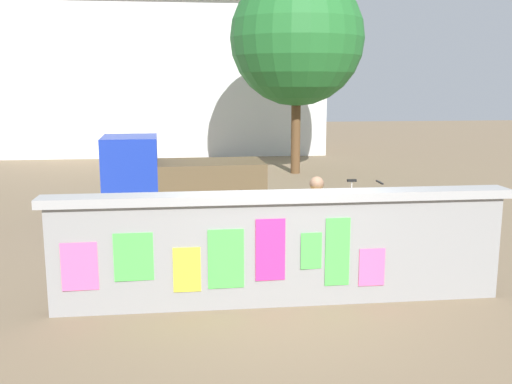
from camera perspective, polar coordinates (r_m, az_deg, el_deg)
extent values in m
plane|color=#7A664C|center=(15.88, -2.16, -0.30)|extent=(60.00, 60.00, 0.00)
cube|color=gray|center=(7.98, 2.49, -6.01)|extent=(6.17, 0.30, 1.45)
cube|color=#9D9D9D|center=(7.79, 2.53, -0.45)|extent=(6.37, 0.42, 0.12)
cube|color=#F9599E|center=(7.87, -16.97, -7.04)|extent=(0.47, 0.02, 0.64)
cube|color=#4CD84C|center=(7.74, -11.95, -6.28)|extent=(0.51, 0.02, 0.64)
cube|color=yellow|center=(7.77, -6.81, -7.60)|extent=(0.36, 0.01, 0.61)
cube|color=#4CD84C|center=(7.74, -2.97, -6.60)|extent=(0.48, 0.02, 0.81)
cube|color=#F42D8C|center=(7.77, 1.42, -5.71)|extent=(0.40, 0.02, 0.85)
cube|color=#4CD84C|center=(7.88, 5.46, -5.79)|extent=(0.29, 0.03, 0.50)
cube|color=#4CD84C|center=(7.97, 8.02, -5.86)|extent=(0.34, 0.02, 0.94)
cube|color=#F9599E|center=(8.17, 11.32, -7.27)|extent=(0.36, 0.01, 0.53)
cylinder|color=black|center=(12.84, -12.68, -1.59)|extent=(0.71, 0.23, 0.70)
cylinder|color=black|center=(14.11, -12.39, -0.48)|extent=(0.71, 0.23, 0.70)
cylinder|color=black|center=(12.93, -1.55, -1.24)|extent=(0.71, 0.23, 0.70)
cylinder|color=black|center=(14.19, -2.27, -0.18)|extent=(0.71, 0.23, 0.70)
cube|color=#1933A5|center=(13.34, -12.23, 2.16)|extent=(1.27, 1.55, 1.50)
cube|color=brown|center=(13.42, -4.48, 1.12)|extent=(2.47, 1.61, 0.90)
cylinder|color=black|center=(10.14, -6.88, -4.95)|extent=(0.61, 0.15, 0.60)
cylinder|color=black|center=(10.13, -14.26, -5.23)|extent=(0.61, 0.17, 0.60)
cube|color=#1933A5|center=(10.04, -10.62, -3.56)|extent=(1.02, 0.32, 0.32)
cube|color=black|center=(10.00, -11.80, -2.60)|extent=(0.58, 0.27, 0.10)
cube|color=#262626|center=(10.00, -7.52, -1.94)|extent=(0.09, 0.56, 0.03)
cylinder|color=black|center=(13.08, 12.18, -1.43)|extent=(0.66, 0.05, 0.66)
cylinder|color=black|center=(12.80, 7.70, -1.55)|extent=(0.66, 0.05, 0.66)
cube|color=silver|center=(12.89, 9.99, -0.71)|extent=(0.95, 0.06, 0.06)
cylinder|color=silver|center=(12.81, 9.37, 0.24)|extent=(0.03, 0.03, 0.40)
cube|color=black|center=(12.78, 9.40, 1.12)|extent=(0.20, 0.08, 0.05)
cube|color=black|center=(12.96, 12.06, 0.94)|extent=(0.05, 0.44, 0.03)
cylinder|color=black|center=(10.48, 12.43, -4.43)|extent=(0.66, 0.10, 0.66)
cylinder|color=black|center=(10.11, 6.97, -4.82)|extent=(0.66, 0.10, 0.66)
cube|color=#1933A5|center=(10.24, 9.78, -3.66)|extent=(0.95, 0.12, 0.06)
cylinder|color=#1933A5|center=(10.13, 9.03, -2.50)|extent=(0.03, 0.03, 0.40)
cube|color=black|center=(10.09, 9.06, -1.40)|extent=(0.21, 0.10, 0.05)
cube|color=black|center=(10.34, 12.29, -1.50)|extent=(0.08, 0.44, 0.03)
cylinder|color=#338CBF|center=(9.07, 5.39, -6.14)|extent=(0.12, 0.12, 0.80)
cylinder|color=#338CBF|center=(9.17, 6.33, -5.97)|extent=(0.12, 0.12, 0.80)
cylinder|color=yellow|center=(8.94, 5.94, -1.76)|extent=(0.44, 0.44, 0.60)
sphere|color=#8C664C|center=(8.86, 5.99, 0.83)|extent=(0.22, 0.22, 0.22)
cylinder|color=brown|center=(19.64, 3.93, 6.09)|extent=(0.31, 0.31, 2.92)
sphere|color=#226A2A|center=(19.63, 4.04, 14.85)|extent=(4.39, 4.39, 4.39)
cube|color=silver|center=(26.44, -8.81, 10.77)|extent=(13.38, 4.99, 6.26)
cube|color=silver|center=(26.67, -9.03, 18.06)|extent=(13.68, 5.29, 0.50)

